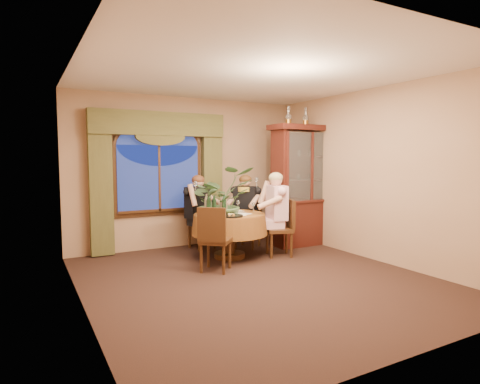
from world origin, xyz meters
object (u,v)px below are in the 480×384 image
china_cabinet (305,185)px  wine_bottle_3 (206,204)px  wine_bottle_0 (224,204)px  oil_lamp_left (288,115)px  oil_lamp_center (306,116)px  person_pink (277,214)px  stoneware_vase (223,205)px  wine_bottle_1 (209,205)px  chair_back (202,223)px  olive_bowl (234,212)px  chair_right (279,228)px  chair_front_left (216,239)px  person_back (198,212)px  oil_lamp_right (322,117)px  wine_bottle_2 (214,205)px  person_scarf (246,211)px  centerpiece_plant (221,174)px  dining_table (230,235)px  chair_back_right (248,222)px

china_cabinet → wine_bottle_3: (-2.12, -0.12, -0.23)m
wine_bottle_0 → wine_bottle_3: (-0.25, 0.16, 0.00)m
oil_lamp_left → wine_bottle_3: 2.32m
oil_lamp_center → person_pink: (-0.94, -0.44, -1.74)m
stoneware_vase → wine_bottle_1: size_ratio=0.83×
chair_back → olive_bowl: (0.17, -0.94, 0.29)m
wine_bottle_0 → wine_bottle_3: bearing=146.6°
chair_right → stoneware_vase: (-0.85, 0.42, 0.41)m
chair_front_left → person_back: (0.30, 1.38, 0.21)m
oil_lamp_right → person_pink: oil_lamp_right is taller
chair_back → wine_bottle_3: 0.89m
wine_bottle_0 → person_back: bearing=98.7°
chair_right → wine_bottle_3: bearing=90.8°
china_cabinet → wine_bottle_1: bearing=-171.9°
chair_front_left → olive_bowl: (0.58, 0.53, 0.29)m
china_cabinet → chair_back: 2.09m
chair_front_left → person_pink: 1.44m
oil_lamp_right → wine_bottle_1: oil_lamp_right is taller
wine_bottle_2 → oil_lamp_right: bearing=6.7°
chair_back → stoneware_vase: stoneware_vase is taller
person_back → wine_bottle_2: 0.86m
person_scarf → wine_bottle_2: 1.13m
oil_lamp_center → person_back: size_ratio=0.25×
oil_lamp_left → person_pink: bearing=-140.9°
chair_front_left → chair_right: bearing=54.4°
oil_lamp_center → wine_bottle_1: size_ratio=1.03×
centerpiece_plant → chair_back: bearing=90.9°
china_cabinet → olive_bowl: (-1.71, -0.32, -0.37)m
wine_bottle_0 → dining_table: bearing=18.8°
person_pink → person_scarf: 0.77m
china_cabinet → oil_lamp_center: size_ratio=6.73×
wine_bottle_2 → china_cabinet: bearing=7.9°
oil_lamp_right → chair_back: bearing=164.8°
oil_lamp_center → centerpiece_plant: (-1.87, -0.15, -1.05)m
chair_back → centerpiece_plant: size_ratio=0.82×
oil_lamp_left → olive_bowl: 2.16m
oil_lamp_left → person_scarf: oil_lamp_left is taller
oil_lamp_right → wine_bottle_1: size_ratio=1.03×
stoneware_vase → wine_bottle_3: bearing=178.4°
person_pink → wine_bottle_0: bearing=94.0°
stoneware_vase → wine_bottle_3: (-0.31, 0.01, 0.03)m
oil_lamp_left → chair_back_right: bearing=159.1°
oil_lamp_center → centerpiece_plant: size_ratio=0.29×
chair_back_right → stoneware_vase: (-0.70, -0.40, 0.41)m
person_pink → wine_bottle_3: (-1.18, 0.32, 0.20)m
wine_bottle_1 → dining_table: bearing=8.8°
chair_back → stoneware_vase: bearing=86.8°
person_pink → person_scarf: (-0.19, 0.75, -0.03)m
wine_bottle_0 → centerpiece_plant: bearing=88.4°
dining_table → oil_lamp_right: 3.01m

